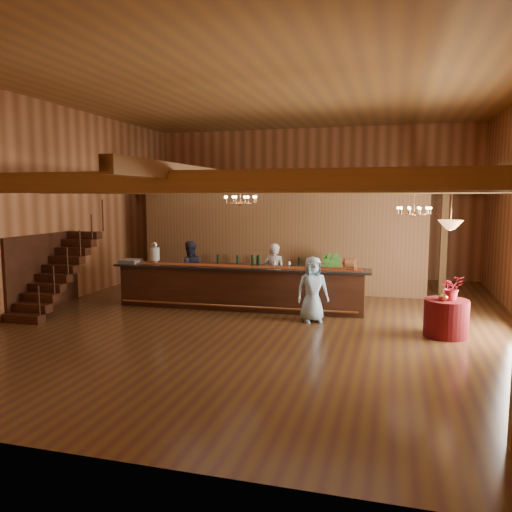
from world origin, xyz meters
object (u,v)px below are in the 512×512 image
(backbar_shelf, at_px, (258,278))
(chandelier_left, at_px, (240,199))
(pendant_lamp, at_px, (450,225))
(tasting_bar, at_px, (239,287))
(staff_second, at_px, (190,271))
(bartender, at_px, (274,274))
(beverage_dispenser, at_px, (155,253))
(round_table, at_px, (446,318))
(guest, at_px, (313,289))
(raffle_drum, at_px, (350,263))
(chandelier_right, at_px, (414,210))
(floor_plant, at_px, (328,275))

(backbar_shelf, bearing_deg, chandelier_left, -74.50)
(backbar_shelf, relative_size, pendant_lamp, 3.37)
(tasting_bar, xyz_separation_m, chandelier_left, (0.31, -0.87, 2.34))
(staff_second, bearing_deg, bartender, 149.81)
(beverage_dispenser, bearing_deg, round_table, -9.90)
(tasting_bar, height_order, backbar_shelf, tasting_bar)
(round_table, distance_m, chandelier_left, 5.40)
(bartender, height_order, guest, bartender)
(raffle_drum, relative_size, chandelier_left, 0.43)
(guest, bearing_deg, round_table, -35.05)
(chandelier_right, height_order, floor_plant, chandelier_right)
(chandelier_left, xyz_separation_m, pendant_lamp, (4.75, -0.47, -0.52))
(beverage_dispenser, distance_m, backbar_shelf, 3.51)
(raffle_drum, xyz_separation_m, round_table, (2.17, -1.40, -0.92))
(raffle_drum, relative_size, floor_plant, 0.25)
(raffle_drum, xyz_separation_m, staff_second, (-4.60, 0.63, -0.46))
(chandelier_right, xyz_separation_m, pendant_lamp, (0.67, -1.73, -0.25))
(chandelier_right, relative_size, floor_plant, 0.58)
(round_table, distance_m, chandelier_right, 2.92)
(raffle_drum, xyz_separation_m, chandelier_right, (1.50, 0.33, 1.33))
(backbar_shelf, distance_m, round_table, 6.46)
(raffle_drum, xyz_separation_m, pendant_lamp, (2.17, -1.40, 1.08))
(raffle_drum, height_order, bartender, bartender)
(beverage_dispenser, bearing_deg, chandelier_right, 3.50)
(raffle_drum, relative_size, round_table, 0.37)
(chandelier_left, bearing_deg, backbar_shelf, 98.10)
(tasting_bar, xyz_separation_m, round_table, (5.07, -1.34, -0.18))
(raffle_drum, height_order, round_table, raffle_drum)
(raffle_drum, relative_size, backbar_shelf, 0.11)
(round_table, relative_size, guest, 0.59)
(chandelier_left, xyz_separation_m, chandelier_right, (4.08, 1.26, -0.27))
(round_table, relative_size, staff_second, 0.54)
(chandelier_left, bearing_deg, guest, 1.17)
(beverage_dispenser, bearing_deg, raffle_drum, 0.93)
(raffle_drum, relative_size, chandelier_right, 0.43)
(round_table, relative_size, chandelier_left, 1.16)
(tasting_bar, bearing_deg, guest, -23.82)
(round_table, distance_m, staff_second, 7.08)
(round_table, xyz_separation_m, chandelier_right, (-0.67, 1.73, 2.25))
(tasting_bar, height_order, chandelier_left, chandelier_left)
(backbar_shelf, relative_size, staff_second, 1.76)
(chandelier_left, xyz_separation_m, floor_plant, (1.79, 2.96, -2.23))
(tasting_bar, xyz_separation_m, guest, (2.10, -0.84, 0.21))
(chandelier_left, bearing_deg, chandelier_right, 17.12)
(chandelier_left, bearing_deg, tasting_bar, 109.82)
(tasting_bar, xyz_separation_m, backbar_shelf, (-0.16, 2.45, -0.16))
(raffle_drum, bearing_deg, beverage_dispenser, -179.07)
(tasting_bar, relative_size, chandelier_right, 8.63)
(round_table, height_order, pendant_lamp, pendant_lamp)
(backbar_shelf, height_order, bartender, bartender)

